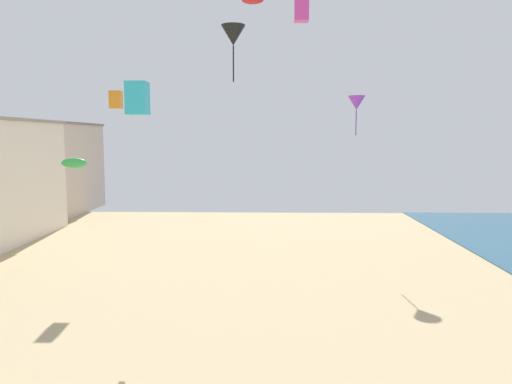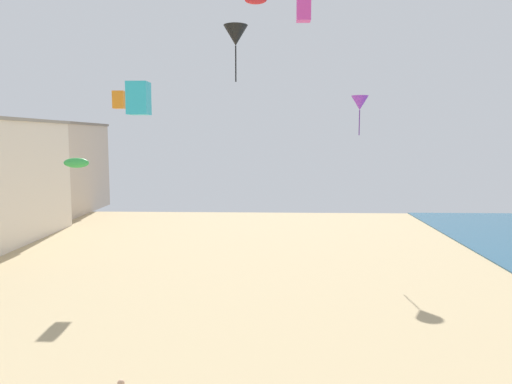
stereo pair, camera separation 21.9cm
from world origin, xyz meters
name	(u,v)px [view 2 (the right image)]	position (x,y,z in m)	size (l,w,h in m)	color
boardwalk_hotel_far	(34,168)	(-27.84, 59.40, 5.76)	(14.60, 15.37, 11.52)	#C6B29E
kite_cyan_box	(139,98)	(-2.96, 19.47, 11.42)	(0.93, 0.93, 1.47)	#2DB7CC
kite_green_parafoil	(76,163)	(-7.68, 23.73, 8.27)	(1.42, 0.39, 0.55)	green
kite_orange_box	(119,100)	(-9.06, 35.91, 12.59)	(0.87, 0.87, 1.36)	orange
kite_black_delta	(236,36)	(0.61, 29.93, 16.23)	(1.58, 1.58, 3.60)	black
kite_purple_delta	(360,103)	(10.22, 38.99, 12.51)	(1.44, 1.44, 3.27)	purple
kite_magenta_box	(304,10)	(4.84, 27.08, 17.09)	(0.82, 0.82, 1.29)	#DB3D9E
kite_red_parafoil	(256,0)	(1.54, 39.47, 20.99)	(1.84, 0.51, 0.71)	red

